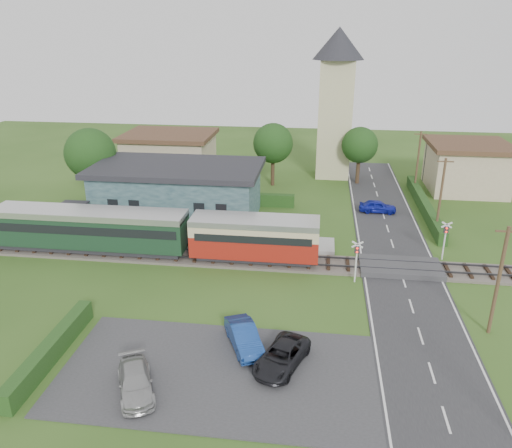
# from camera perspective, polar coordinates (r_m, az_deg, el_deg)

# --- Properties ---
(ground) EXTENTS (120.00, 120.00, 0.00)m
(ground) POSITION_cam_1_polar(r_m,az_deg,el_deg) (38.06, 1.46, -5.74)
(ground) COLOR #2D4C19
(railway_track) EXTENTS (76.00, 3.20, 0.49)m
(railway_track) POSITION_cam_1_polar(r_m,az_deg,el_deg) (39.79, 1.77, -4.29)
(railway_track) COLOR #4C443D
(railway_track) RESTS_ON ground
(road) EXTENTS (6.00, 70.00, 0.05)m
(road) POSITION_cam_1_polar(r_m,az_deg,el_deg) (38.45, 16.54, -6.36)
(road) COLOR #28282B
(road) RESTS_ON ground
(car_park) EXTENTS (17.00, 9.00, 0.08)m
(car_park) POSITION_cam_1_polar(r_m,az_deg,el_deg) (28.20, -4.41, -16.60)
(car_park) COLOR #333335
(car_park) RESTS_ON ground
(crossing_deck) EXTENTS (6.20, 3.40, 0.45)m
(crossing_deck) POSITION_cam_1_polar(r_m,az_deg,el_deg) (40.13, 16.17, -4.78)
(crossing_deck) COLOR #333335
(crossing_deck) RESTS_ON ground
(platform) EXTENTS (30.00, 3.00, 0.45)m
(platform) POSITION_cam_1_polar(r_m,az_deg,el_deg) (44.57, -10.71, -1.59)
(platform) COLOR gray
(platform) RESTS_ON ground
(equipment_hut) EXTENTS (2.30, 2.30, 2.55)m
(equipment_hut) POSITION_cam_1_polar(r_m,az_deg,el_deg) (47.07, -20.15, 0.69)
(equipment_hut) COLOR #BEB789
(equipment_hut) RESTS_ON platform
(station_building) EXTENTS (16.00, 9.00, 5.30)m
(station_building) POSITION_cam_1_polar(r_m,az_deg,el_deg) (48.90, -8.87, 3.71)
(station_building) COLOR #233B43
(station_building) RESTS_ON ground
(train) EXTENTS (43.20, 2.90, 3.40)m
(train) POSITION_cam_1_polar(r_m,az_deg,el_deg) (44.36, -22.16, -0.25)
(train) COLOR #232328
(train) RESTS_ON ground
(church_tower) EXTENTS (6.00, 6.00, 17.60)m
(church_tower) POSITION_cam_1_polar(r_m,az_deg,el_deg) (62.10, 9.15, 14.58)
(church_tower) COLOR #BEB789
(church_tower) RESTS_ON ground
(house_west) EXTENTS (10.80, 8.80, 5.50)m
(house_west) POSITION_cam_1_polar(r_m,az_deg,el_deg) (63.21, -9.81, 7.80)
(house_west) COLOR tan
(house_west) RESTS_ON ground
(house_east) EXTENTS (8.80, 8.80, 5.50)m
(house_east) POSITION_cam_1_polar(r_m,az_deg,el_deg) (61.75, 22.92, 6.10)
(house_east) COLOR tan
(house_east) RESTS_ON ground
(hedge_carpark) EXTENTS (0.80, 9.00, 1.20)m
(hedge_carpark) POSITION_cam_1_polar(r_m,az_deg,el_deg) (30.99, -22.41, -13.21)
(hedge_carpark) COLOR #193814
(hedge_carpark) RESTS_ON ground
(hedge_roadside) EXTENTS (0.80, 18.00, 1.20)m
(hedge_roadside) POSITION_cam_1_polar(r_m,az_deg,el_deg) (53.53, 18.67, 2.02)
(hedge_roadside) COLOR #193814
(hedge_roadside) RESTS_ON ground
(hedge_station) EXTENTS (22.00, 0.80, 1.30)m
(hedge_station) POSITION_cam_1_polar(r_m,az_deg,el_deg) (53.65, -7.44, 3.10)
(hedge_station) COLOR #193814
(hedge_station) RESTS_ON ground
(tree_a) EXTENTS (5.20, 5.20, 8.00)m
(tree_a) POSITION_cam_1_polar(r_m,az_deg,el_deg) (54.46, -18.41, 7.63)
(tree_a) COLOR #332316
(tree_a) RESTS_ON ground
(tree_b) EXTENTS (4.60, 4.60, 7.34)m
(tree_b) POSITION_cam_1_polar(r_m,az_deg,el_deg) (58.26, 1.96, 9.19)
(tree_b) COLOR #332316
(tree_b) RESTS_ON ground
(tree_c) EXTENTS (4.20, 4.20, 6.78)m
(tree_c) POSITION_cam_1_polar(r_m,az_deg,el_deg) (60.21, 11.77, 8.81)
(tree_c) COLOR #332316
(tree_c) RESTS_ON ground
(utility_pole_b) EXTENTS (1.40, 0.22, 7.00)m
(utility_pole_b) POSITION_cam_1_polar(r_m,az_deg,el_deg) (32.73, 25.98, -5.76)
(utility_pole_b) COLOR #473321
(utility_pole_b) RESTS_ON ground
(utility_pole_c) EXTENTS (1.40, 0.22, 7.00)m
(utility_pole_c) POSITION_cam_1_polar(r_m,az_deg,el_deg) (47.04, 20.36, 3.08)
(utility_pole_c) COLOR #473321
(utility_pole_c) RESTS_ON ground
(utility_pole_d) EXTENTS (1.40, 0.22, 7.00)m
(utility_pole_d) POSITION_cam_1_polar(r_m,az_deg,el_deg) (58.35, 17.99, 6.77)
(utility_pole_d) COLOR #473321
(utility_pole_d) RESTS_ON ground
(crossing_signal_near) EXTENTS (0.84, 0.28, 3.28)m
(crossing_signal_near) POSITION_cam_1_polar(r_m,az_deg,el_deg) (36.72, 11.42, -3.54)
(crossing_signal_near) COLOR silver
(crossing_signal_near) RESTS_ON ground
(crossing_signal_far) EXTENTS (0.84, 0.28, 3.28)m
(crossing_signal_far) POSITION_cam_1_polar(r_m,az_deg,el_deg) (42.25, 20.83, -1.17)
(crossing_signal_far) COLOR silver
(crossing_signal_far) RESTS_ON ground
(streetlamp_west) EXTENTS (0.30, 0.30, 5.15)m
(streetlamp_west) POSITION_cam_1_polar(r_m,az_deg,el_deg) (61.10, -17.51, 6.89)
(streetlamp_west) COLOR #3F3F47
(streetlamp_west) RESTS_ON ground
(streetlamp_east) EXTENTS (0.30, 0.30, 5.15)m
(streetlamp_east) POSITION_cam_1_polar(r_m,az_deg,el_deg) (63.60, 18.80, 7.29)
(streetlamp_east) COLOR #3F3F47
(streetlamp_east) RESTS_ON ground
(car_on_road) EXTENTS (3.71, 1.59, 1.25)m
(car_on_road) POSITION_cam_1_polar(r_m,az_deg,el_deg) (51.70, 13.73, 1.97)
(car_on_road) COLOR #131CA0
(car_on_road) RESTS_ON road
(car_park_blue) EXTENTS (3.00, 4.31, 1.35)m
(car_park_blue) POSITION_cam_1_polar(r_m,az_deg,el_deg) (29.60, -1.38, -12.75)
(car_park_blue) COLOR navy
(car_park_blue) RESTS_ON car_park
(car_park_silver) EXTENTS (3.23, 4.41, 1.19)m
(car_park_silver) POSITION_cam_1_polar(r_m,az_deg,el_deg) (27.25, -13.62, -17.12)
(car_park_silver) COLOR #9D9D9D
(car_park_silver) RESTS_ON car_park
(car_park_dark) EXTENTS (3.34, 4.72, 1.20)m
(car_park_dark) POSITION_cam_1_polar(r_m,az_deg,el_deg) (28.25, 2.95, -14.86)
(car_park_dark) COLOR black
(car_park_dark) RESTS_ON car_park
(pedestrian_near) EXTENTS (0.65, 0.44, 1.75)m
(pedestrian_near) POSITION_cam_1_polar(r_m,az_deg,el_deg) (42.81, -3.28, -0.62)
(pedestrian_near) COLOR gray
(pedestrian_near) RESTS_ON platform
(pedestrian_far) EXTENTS (0.59, 0.74, 1.48)m
(pedestrian_far) POSITION_cam_1_polar(r_m,az_deg,el_deg) (45.01, -15.84, -0.49)
(pedestrian_far) COLOR gray
(pedestrian_far) RESTS_ON platform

